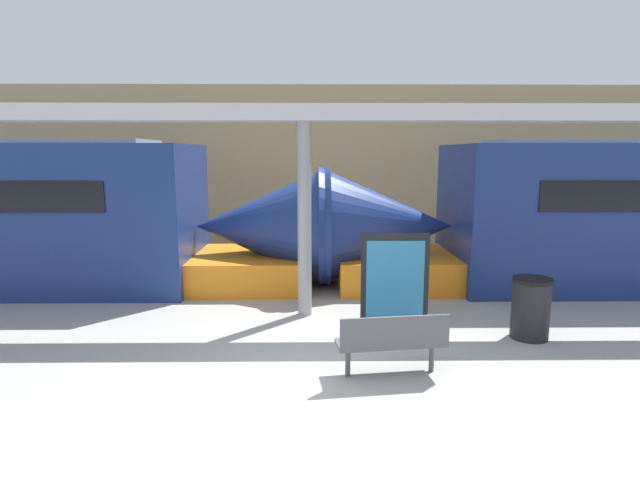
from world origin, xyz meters
TOP-DOWN VIEW (x-y plane):
  - ground_plane at (0.00, 0.00)m, footprint 60.00×60.00m
  - station_wall at (0.00, 10.09)m, footprint 56.00×0.20m
  - bench_near at (1.00, 0.29)m, footprint 1.48×0.61m
  - trash_bin at (3.41, 1.67)m, footprint 0.61×0.61m
  - poster_board at (1.28, 1.93)m, footprint 1.10×0.07m
  - support_column_near at (-0.20, 2.89)m, footprint 0.25×0.25m
  - canopy_beam at (-0.20, 2.89)m, footprint 28.00×0.60m

SIDE VIEW (x-z plane):
  - ground_plane at x=0.00m, z-range 0.00..0.00m
  - trash_bin at x=3.41m, z-range 0.00..0.98m
  - bench_near at x=1.00m, z-range 0.08..0.94m
  - poster_board at x=1.28m, z-range 0.01..1.66m
  - support_column_near at x=-0.20m, z-range 0.00..3.45m
  - station_wall at x=0.00m, z-range 0.00..5.00m
  - canopy_beam at x=-0.20m, z-range 3.45..3.73m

